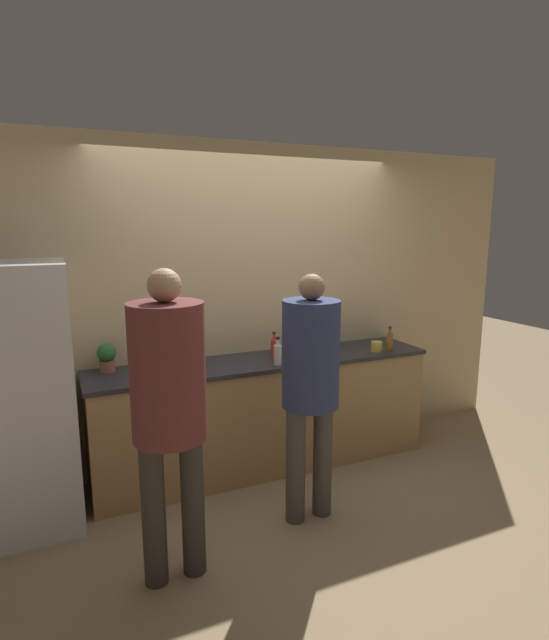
{
  "coord_description": "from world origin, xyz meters",
  "views": [
    {
      "loc": [
        -1.49,
        -3.2,
        1.96
      ],
      "look_at": [
        0.0,
        0.13,
        1.26
      ],
      "focal_mm": 28.0,
      "sensor_mm": 36.0,
      "label": 1
    }
  ],
  "objects_px": {
    "fruit_bowl": "(302,349)",
    "cup_yellow": "(377,347)",
    "potted_plant": "(107,357)",
    "utensil_crock": "(333,340)",
    "person_center": "(310,375)",
    "refrigerator": "(11,399)",
    "bottle_amber": "(390,341)",
    "bottle_red": "(274,348)",
    "bottle_clear": "(278,354)",
    "person_left": "(169,396)"
  },
  "relations": [
    {
      "from": "fruit_bowl",
      "to": "cup_yellow",
      "type": "height_order",
      "value": "fruit_bowl"
    },
    {
      "from": "potted_plant",
      "to": "cup_yellow",
      "type": "bearing_deg",
      "value": -8.2
    },
    {
      "from": "utensil_crock",
      "to": "person_center",
      "type": "bearing_deg",
      "value": -128.09
    },
    {
      "from": "refrigerator",
      "to": "potted_plant",
      "type": "height_order",
      "value": "refrigerator"
    },
    {
      "from": "refrigerator",
      "to": "potted_plant",
      "type": "distance_m",
      "value": 0.67
    },
    {
      "from": "cup_yellow",
      "to": "refrigerator",
      "type": "bearing_deg",
      "value": 178.29
    },
    {
      "from": "bottle_amber",
      "to": "potted_plant",
      "type": "height_order",
      "value": "bottle_amber"
    },
    {
      "from": "fruit_bowl",
      "to": "bottle_amber",
      "type": "bearing_deg",
      "value": -15.95
    },
    {
      "from": "person_center",
      "to": "utensil_crock",
      "type": "height_order",
      "value": "person_center"
    },
    {
      "from": "fruit_bowl",
      "to": "bottle_red",
      "type": "height_order",
      "value": "bottle_red"
    },
    {
      "from": "fruit_bowl",
      "to": "bottle_clear",
      "type": "height_order",
      "value": "bottle_clear"
    },
    {
      "from": "bottle_amber",
      "to": "cup_yellow",
      "type": "bearing_deg",
      "value": 164.17
    },
    {
      "from": "bottle_amber",
      "to": "cup_yellow",
      "type": "xyz_separation_m",
      "value": [
        -0.11,
        0.03,
        -0.04
      ]
    },
    {
      "from": "person_center",
      "to": "potted_plant",
      "type": "relative_size",
      "value": 7.86
    },
    {
      "from": "person_center",
      "to": "utensil_crock",
      "type": "relative_size",
      "value": 5.61
    },
    {
      "from": "person_center",
      "to": "utensil_crock",
      "type": "xyz_separation_m",
      "value": [
        0.69,
        0.88,
        -0.02
      ]
    },
    {
      "from": "bottle_clear",
      "to": "cup_yellow",
      "type": "relative_size",
      "value": 2.27
    },
    {
      "from": "refrigerator",
      "to": "person_center",
      "type": "distance_m",
      "value": 1.92
    },
    {
      "from": "person_left",
      "to": "bottle_clear",
      "type": "relative_size",
      "value": 8.04
    },
    {
      "from": "bottle_red",
      "to": "person_left",
      "type": "bearing_deg",
      "value": -136.21
    },
    {
      "from": "bottle_red",
      "to": "bottle_clear",
      "type": "distance_m",
      "value": 0.19
    },
    {
      "from": "fruit_bowl",
      "to": "bottle_red",
      "type": "relative_size",
      "value": 1.31
    },
    {
      "from": "person_left",
      "to": "person_center",
      "type": "distance_m",
      "value": 0.99
    },
    {
      "from": "person_left",
      "to": "person_center",
      "type": "relative_size",
      "value": 1.05
    },
    {
      "from": "fruit_bowl",
      "to": "utensil_crock",
      "type": "bearing_deg",
      "value": 11.77
    },
    {
      "from": "refrigerator",
      "to": "bottle_clear",
      "type": "height_order",
      "value": "refrigerator"
    },
    {
      "from": "potted_plant",
      "to": "person_left",
      "type": "bearing_deg",
      "value": -80.3
    },
    {
      "from": "bottle_clear",
      "to": "refrigerator",
      "type": "bearing_deg",
      "value": 176.62
    },
    {
      "from": "person_left",
      "to": "cup_yellow",
      "type": "height_order",
      "value": "person_left"
    },
    {
      "from": "utensil_crock",
      "to": "bottle_red",
      "type": "height_order",
      "value": "utensil_crock"
    },
    {
      "from": "utensil_crock",
      "to": "fruit_bowl",
      "type": "bearing_deg",
      "value": -168.23
    },
    {
      "from": "refrigerator",
      "to": "fruit_bowl",
      "type": "height_order",
      "value": "refrigerator"
    },
    {
      "from": "refrigerator",
      "to": "bottle_amber",
      "type": "height_order",
      "value": "refrigerator"
    },
    {
      "from": "potted_plant",
      "to": "utensil_crock",
      "type": "bearing_deg",
      "value": -1.97
    },
    {
      "from": "bottle_clear",
      "to": "person_left",
      "type": "bearing_deg",
      "value": -140.5
    },
    {
      "from": "bottle_red",
      "to": "bottle_amber",
      "type": "distance_m",
      "value": 1.0
    },
    {
      "from": "fruit_bowl",
      "to": "cup_yellow",
      "type": "relative_size",
      "value": 2.94
    },
    {
      "from": "bottle_clear",
      "to": "potted_plant",
      "type": "distance_m",
      "value": 1.25
    },
    {
      "from": "refrigerator",
      "to": "bottle_amber",
      "type": "relative_size",
      "value": 8.16
    },
    {
      "from": "refrigerator",
      "to": "person_left",
      "type": "height_order",
      "value": "person_left"
    },
    {
      "from": "person_left",
      "to": "bottle_clear",
      "type": "distance_m",
      "value": 1.31
    },
    {
      "from": "person_center",
      "to": "cup_yellow",
      "type": "height_order",
      "value": "person_center"
    },
    {
      "from": "refrigerator",
      "to": "person_center",
      "type": "xyz_separation_m",
      "value": [
        1.78,
        -0.72,
        0.13
      ]
    },
    {
      "from": "bottle_red",
      "to": "potted_plant",
      "type": "bearing_deg",
      "value": 173.21
    },
    {
      "from": "person_center",
      "to": "bottle_amber",
      "type": "bearing_deg",
      "value": 29.4
    },
    {
      "from": "person_center",
      "to": "cup_yellow",
      "type": "xyz_separation_m",
      "value": [
        0.97,
        0.64,
        -0.05
      ]
    },
    {
      "from": "fruit_bowl",
      "to": "bottle_red",
      "type": "bearing_deg",
      "value": -176.29
    },
    {
      "from": "cup_yellow",
      "to": "utensil_crock",
      "type": "bearing_deg",
      "value": 138.94
    },
    {
      "from": "refrigerator",
      "to": "person_center",
      "type": "relative_size",
      "value": 1.05
    },
    {
      "from": "bottle_amber",
      "to": "bottle_red",
      "type": "bearing_deg",
      "value": 169.17
    }
  ]
}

